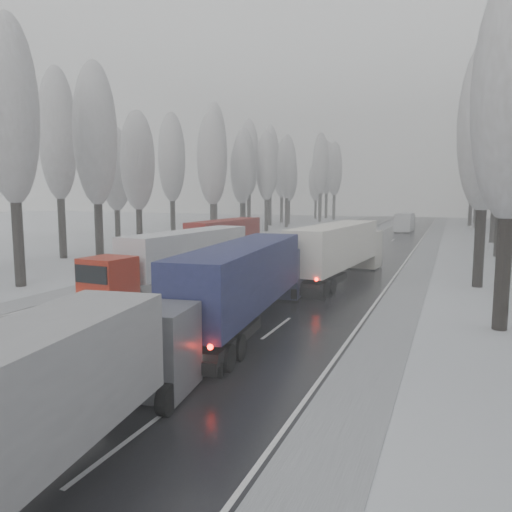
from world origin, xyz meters
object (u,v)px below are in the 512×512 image
Objects in this scene: truck_blue_box at (250,277)px; truck_red_red at (220,237)px; truck_cream_box at (340,248)px; truck_red_white at (179,256)px; box_truck_distant at (405,222)px.

truck_blue_box is 24.78m from truck_red_red.
truck_cream_box is (1.40, 13.85, 0.07)m from truck_blue_box.
truck_red_white is at bearing -136.50° from truck_cream_box.
truck_blue_box reaches higher than box_truck_distant.
truck_blue_box is 1.08× the size of truck_red_red.
truck_cream_box reaches higher than truck_red_white.
truck_red_white is (-7.76, 6.59, -0.13)m from truck_blue_box.
truck_cream_box is 1.09× the size of truck_red_white.
truck_cream_box is 1.11× the size of truck_red_red.
box_truck_distant is 58.10m from truck_red_white.
truck_red_white is 15.66m from truck_red_red.
truck_cream_box reaches higher than truck_blue_box.
truck_red_red is at bearing 110.31° from truck_red_white.
truck_blue_box reaches higher than truck_red_white.
box_truck_distant is 0.57× the size of truck_red_red.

